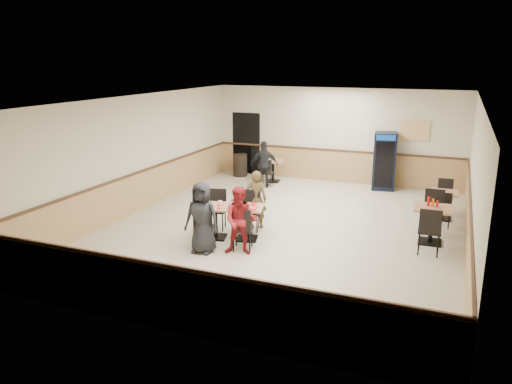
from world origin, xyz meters
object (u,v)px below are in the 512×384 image
at_px(diner_man_opposite, 256,199).
at_px(pepsi_cooler, 384,161).
at_px(diner_woman_left, 202,218).
at_px(diner_woman_right, 241,221).
at_px(side_table_near, 432,219).
at_px(side_table_far, 444,201).
at_px(trash_bin, 240,165).
at_px(back_table, 273,168).
at_px(lone_diner, 264,164).
at_px(main_table, 231,217).

relative_size(diner_man_opposite, pepsi_cooler, 0.79).
bearing_deg(diner_woman_left, diner_woman_right, 11.01).
relative_size(diner_woman_right, side_table_near, 1.75).
distance_m(diner_woman_left, side_table_far, 6.15).
bearing_deg(pepsi_cooler, trash_bin, 173.10).
xyz_separation_m(side_table_far, back_table, (-5.26, 2.08, -0.01)).
distance_m(diner_woman_left, trash_bin, 6.92).
distance_m(back_table, pepsi_cooler, 3.49).
xyz_separation_m(side_table_near, trash_bin, (-6.40, 4.28, -0.16)).
relative_size(side_table_near, pepsi_cooler, 0.46).
relative_size(diner_woman_left, lone_diner, 1.03).
relative_size(side_table_near, back_table, 1.09).
distance_m(lone_diner, trash_bin, 1.77).
bearing_deg(lone_diner, pepsi_cooler, -177.34).
relative_size(diner_woman_right, diner_man_opposite, 1.03).
bearing_deg(lone_diner, main_table, 85.84).
height_order(diner_man_opposite, side_table_near, diner_man_opposite).
xyz_separation_m(pepsi_cooler, trash_bin, (-4.76, -0.04, -0.50)).
height_order(main_table, diner_man_opposite, diner_man_opposite).
bearing_deg(diner_woman_right, diner_woman_left, -179.27).
relative_size(diner_woman_right, pepsi_cooler, 0.81).
height_order(diner_woman_right, trash_bin, diner_woman_right).
xyz_separation_m(main_table, diner_woman_left, (-0.22, -0.94, 0.24)).
distance_m(side_table_far, back_table, 5.66).
height_order(main_table, lone_diner, lone_diner).
bearing_deg(diner_man_opposite, pepsi_cooler, -123.64).
relative_size(main_table, diner_woman_right, 1.08).
xyz_separation_m(diner_woman_left, lone_diner, (-0.75, 5.46, -0.02)).
distance_m(diner_woman_left, diner_woman_right, 0.80).
relative_size(side_table_near, side_table_far, 1.14).
xyz_separation_m(main_table, back_table, (-0.97, 5.31, -0.04)).
bearing_deg(pepsi_cooler, diner_man_opposite, -122.83).
distance_m(main_table, diner_man_opposite, 0.98).
relative_size(diner_woman_left, pepsi_cooler, 0.85).
height_order(side_table_near, back_table, side_table_near).
bearing_deg(diner_man_opposite, trash_bin, -70.32).
bearing_deg(main_table, lone_diner, 87.20).
height_order(lone_diner, back_table, lone_diner).
bearing_deg(side_table_near, pepsi_cooler, 110.72).
relative_size(lone_diner, back_table, 1.95).
distance_m(lone_diner, pepsi_cooler, 3.65).
distance_m(side_table_far, pepsi_cooler, 3.09).
distance_m(side_table_near, side_table_far, 1.86).
bearing_deg(diner_woman_left, diner_man_opposite, 73.11).
xyz_separation_m(diner_woman_right, side_table_near, (3.56, 2.12, -0.17)).
xyz_separation_m(diner_woman_right, trash_bin, (-2.84, 6.39, -0.33)).
xyz_separation_m(diner_woman_right, pepsi_cooler, (1.92, 6.44, 0.16)).
distance_m(diner_woman_left, lone_diner, 5.51).
distance_m(diner_woman_right, trash_bin, 7.00).
height_order(diner_woman_right, side_table_far, diner_woman_right).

